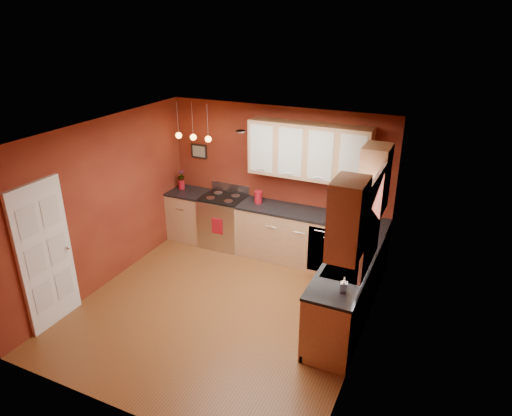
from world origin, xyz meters
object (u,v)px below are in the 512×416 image
at_px(gas_range, 224,221).
at_px(coffee_maker, 354,212).
at_px(sink, 345,270).
at_px(soap_pump, 344,285).
at_px(red_canister, 258,197).

xyz_separation_m(gas_range, coffee_maker, (2.35, 0.05, 0.59)).
bearing_deg(coffee_maker, sink, -93.94).
xyz_separation_m(coffee_maker, soap_pump, (0.38, -2.10, -0.03)).
distance_m(gas_range, red_canister, 0.88).
bearing_deg(sink, coffee_maker, 99.87).
relative_size(red_canister, soap_pump, 1.14).
bearing_deg(coffee_maker, red_canister, 166.72).
bearing_deg(gas_range, soap_pump, -36.87).
bearing_deg(gas_range, coffee_maker, 1.19).
xyz_separation_m(gas_range, sink, (2.62, -1.50, 0.43)).
distance_m(coffee_maker, soap_pump, 2.13).
height_order(sink, red_canister, sink).
relative_size(gas_range, coffee_maker, 4.04).
relative_size(red_canister, coffee_maker, 0.78).
bearing_deg(soap_pump, red_canister, 134.63).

